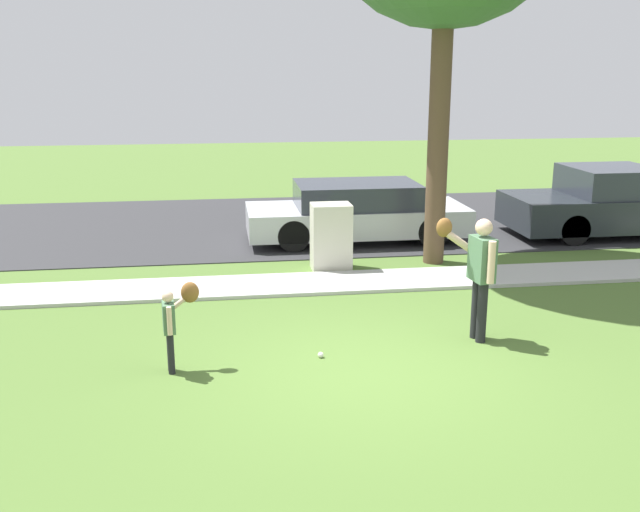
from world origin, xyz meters
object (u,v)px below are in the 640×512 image
(person_adult, at_px, (478,266))
(parked_pickup_dark, at_px, (622,204))
(utility_cabinet, at_px, (331,237))
(person_child, at_px, (175,316))
(baseball, at_px, (321,355))
(parked_sedan_silver, at_px, (356,212))

(person_adult, bearing_deg, parked_pickup_dark, -140.72)
(person_adult, xyz_separation_m, utility_cabinet, (-1.38, 3.73, -0.43))
(person_child, distance_m, baseball, 1.90)
(parked_sedan_silver, bearing_deg, parked_pickup_dark, -1.99)
(utility_cabinet, height_order, parked_pickup_dark, parked_pickup_dark)
(parked_sedan_silver, bearing_deg, baseball, -104.93)
(person_adult, relative_size, person_child, 1.56)
(parked_pickup_dark, bearing_deg, person_child, -146.78)
(parked_pickup_dark, bearing_deg, baseball, -141.61)
(person_adult, height_order, person_child, person_adult)
(baseball, relative_size, parked_pickup_dark, 0.01)
(baseball, distance_m, parked_pickup_dark, 9.63)
(person_adult, xyz_separation_m, parked_pickup_dark, (5.38, 5.64, -0.36))
(baseball, relative_size, utility_cabinet, 0.06)
(baseball, bearing_deg, parked_sedan_silver, 75.07)
(person_child, distance_m, utility_cabinet, 4.91)
(person_child, relative_size, parked_sedan_silver, 0.23)
(baseball, xyz_separation_m, parked_pickup_dark, (7.53, 5.97, 0.64))
(baseball, bearing_deg, person_adult, 8.77)
(person_adult, height_order, utility_cabinet, person_adult)
(utility_cabinet, bearing_deg, person_adult, -69.67)
(parked_sedan_silver, bearing_deg, person_adult, -85.06)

